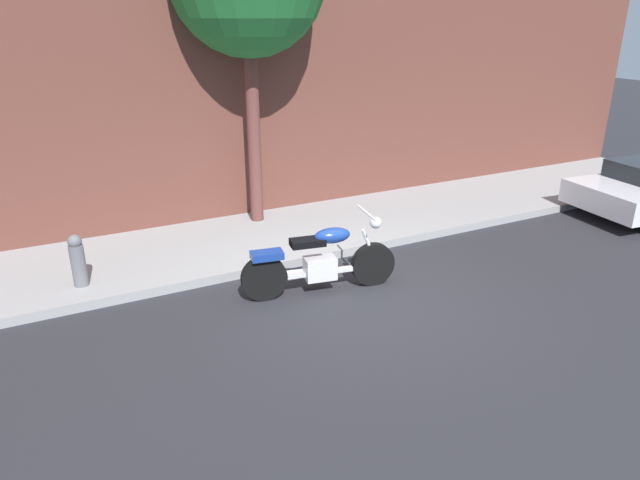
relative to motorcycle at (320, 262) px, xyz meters
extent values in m
plane|color=#28282D|center=(0.42, -0.44, -0.47)|extent=(60.00, 60.00, 0.00)
cube|color=#989898|center=(0.42, 2.16, -0.40)|extent=(19.73, 2.48, 0.14)
cylinder|color=black|center=(0.80, -0.15, -0.14)|extent=(0.66, 0.23, 0.65)
cylinder|color=black|center=(-0.79, 0.13, -0.14)|extent=(0.66, 0.23, 0.65)
cube|color=silver|center=(0.00, -0.01, -0.09)|extent=(0.48, 0.35, 0.32)
cube|color=silver|center=(0.00, -0.01, -0.16)|extent=(1.45, 0.33, 0.06)
ellipsoid|color=navy|center=(0.18, -0.04, 0.38)|extent=(0.56, 0.35, 0.22)
cube|color=black|center=(-0.18, 0.03, 0.32)|extent=(0.51, 0.32, 0.10)
cube|color=navy|center=(-0.75, 0.13, 0.20)|extent=(0.47, 0.31, 0.10)
cylinder|color=silver|center=(0.74, -0.13, 0.14)|extent=(0.28, 0.10, 0.58)
cylinder|color=silver|center=(0.68, -0.12, 0.66)|extent=(0.16, 0.70, 0.04)
sphere|color=silver|center=(0.82, -0.15, 0.50)|extent=(0.17, 0.17, 0.17)
cylinder|color=silver|center=(-0.22, 0.20, -0.19)|extent=(0.80, 0.23, 0.09)
cylinder|color=black|center=(6.66, 0.78, -0.15)|extent=(0.66, 0.28, 0.64)
cylinder|color=brown|center=(0.20, 2.94, 1.33)|extent=(0.23, 0.23, 3.60)
cylinder|color=slate|center=(-3.04, 1.48, -0.09)|extent=(0.20, 0.20, 0.75)
sphere|color=slate|center=(-3.04, 1.48, 0.34)|extent=(0.19, 0.19, 0.19)
camera|label=1|loc=(-3.37, -6.54, 3.25)|focal=31.97mm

